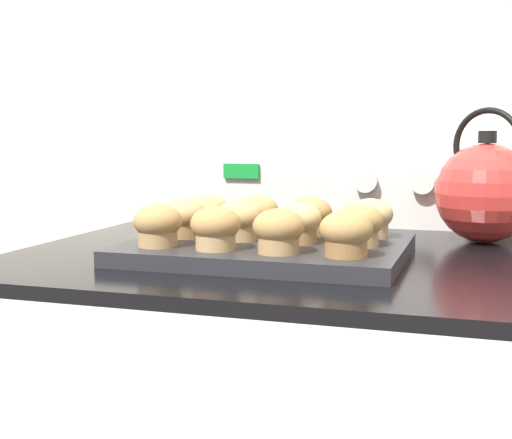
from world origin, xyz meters
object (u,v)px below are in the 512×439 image
object	(u,v)px
muffin_r0_c1	(216,228)
muffin_r2_c3	(370,218)
muffin_r2_c0	(207,212)
muffin_r1_c2	(298,222)
tea_kettle	(486,191)
muffin_r0_c2	(279,231)
muffin_r0_c0	(158,225)
muffin_r2_c1	(257,214)
muffin_pan	(268,249)
muffin_r1_c1	(239,220)
muffin_r1_c0	(183,218)
muffin_r2_c2	(310,216)
muffin_r1_c3	(359,225)
muffin_r0_c3	(346,234)

from	to	relation	value
muffin_r0_c1	muffin_r2_c3	size ratio (longest dim) A/B	1.00
muffin_r2_c3	muffin_r2_c0	bearing A→B (deg)	-179.80
muffin_r1_c2	tea_kettle	bearing A→B (deg)	43.42
muffin_r0_c2	muffin_r0_c0	bearing A→B (deg)	179.08
muffin_r2_c1	muffin_r2_c3	size ratio (longest dim) A/B	1.00
muffin_r0_c1	muffin_r2_c1	world-z (taller)	same
muffin_pan	muffin_r0_c2	xyz separation A→B (m)	(0.04, -0.09, 0.04)
muffin_pan	muffin_r1_c1	bearing A→B (deg)	176.81
muffin_pan	muffin_r2_c0	xyz separation A→B (m)	(-0.13, 0.08, 0.04)
muffin_r0_c0	muffin_r2_c0	bearing A→B (deg)	88.62
muffin_pan	muffin_r1_c1	size ratio (longest dim) A/B	5.76
muffin_r1_c0	tea_kettle	distance (m)	0.49
muffin_r2_c2	tea_kettle	bearing A→B (deg)	31.18
muffin_r1_c2	muffin_r2_c0	world-z (taller)	same
muffin_r1_c3	muffin_r2_c3	bearing A→B (deg)	88.33
muffin_r1_c0	muffin_r1_c2	world-z (taller)	same
muffin_r1_c3	muffin_r2_c0	world-z (taller)	same
muffin_r0_c2	muffin_r1_c2	size ratio (longest dim) A/B	1.00
muffin_r2_c3	muffin_r1_c1	bearing A→B (deg)	-154.91
muffin_pan	muffin_r0_c0	xyz separation A→B (m)	(-0.13, -0.09, 0.04)
muffin_r2_c3	muffin_r2_c1	bearing A→B (deg)	179.12
muffin_r1_c0	muffin_r2_c0	size ratio (longest dim) A/B	1.00
muffin_r1_c0	muffin_r1_c2	size ratio (longest dim) A/B	1.00
muffin_r2_c1	muffin_r0_c2	bearing A→B (deg)	-64.08
tea_kettle	muffin_r0_c3	bearing A→B (deg)	-116.93
muffin_r0_c0	muffin_r2_c1	bearing A→B (deg)	63.60
muffin_r1_c2	muffin_r1_c3	bearing A→B (deg)	0.57
muffin_r1_c1	muffin_r2_c1	xyz separation A→B (m)	(0.00, 0.09, 0.00)
muffin_r1_c1	muffin_r2_c3	xyz separation A→B (m)	(0.18, 0.08, 0.00)
muffin_r0_c2	muffin_r1_c2	world-z (taller)	same
muffin_pan	muffin_r0_c0	bearing A→B (deg)	-146.70
muffin_r0_c1	muffin_r2_c3	bearing A→B (deg)	44.31
muffin_pan	muffin_r2_c2	bearing A→B (deg)	64.30
muffin_r0_c1	muffin_r1_c2	size ratio (longest dim) A/B	1.00
muffin_r0_c1	muffin_r0_c0	bearing A→B (deg)	178.42
muffin_r1_c1	tea_kettle	bearing A→B (deg)	34.85
muffin_r1_c0	muffin_r2_c0	bearing A→B (deg)	86.09
muffin_r1_c0	muffin_r1_c3	distance (m)	0.26
muffin_r2_c0	muffin_r0_c1	bearing A→B (deg)	-64.80
muffin_r1_c1	muffin_r1_c3	bearing A→B (deg)	-0.11
muffin_r0_c2	muffin_r2_c3	bearing A→B (deg)	62.40
muffin_r0_c0	muffin_r2_c0	xyz separation A→B (m)	(0.00, 0.17, 0.00)
muffin_r0_c3	muffin_r1_c1	xyz separation A→B (m)	(-0.17, 0.09, 0.00)
muffin_r1_c1	muffin_r2_c0	distance (m)	0.12
muffin_r1_c0	muffin_r2_c2	xyz separation A→B (m)	(0.17, 0.08, 0.00)
muffin_r0_c0	muffin_r1_c3	world-z (taller)	same
muffin_r2_c0	muffin_r2_c2	size ratio (longest dim) A/B	1.00
muffin_r1_c3	muffin_r2_c2	world-z (taller)	same
muffin_r0_c2	muffin_r1_c1	size ratio (longest dim) A/B	1.00
muffin_r2_c2	tea_kettle	xyz separation A→B (m)	(0.25, 0.15, 0.03)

